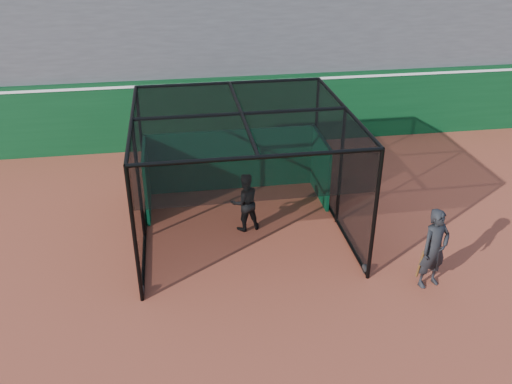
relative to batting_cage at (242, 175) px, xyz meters
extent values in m
plane|color=#97422C|center=(-0.45, -2.54, -1.64)|extent=(120.00, 120.00, 0.00)
cube|color=#0A3A19|center=(-0.45, 5.96, -0.39)|extent=(50.00, 0.45, 2.50)
cube|color=white|center=(-0.45, 5.96, 0.71)|extent=(50.00, 0.50, 0.08)
cube|color=#4C4C4F|center=(-0.45, 9.83, 2.24)|extent=(50.00, 7.85, 7.75)
cube|color=#064325|center=(0.00, 2.44, -0.69)|extent=(5.08, 0.10, 1.90)
cylinder|color=black|center=(-2.60, -2.38, -1.53)|extent=(0.08, 0.22, 0.22)
cylinder|color=black|center=(2.60, -2.38, -1.53)|extent=(0.08, 0.22, 0.22)
cylinder|color=black|center=(-2.60, 2.36, -1.53)|extent=(0.08, 0.22, 0.22)
cylinder|color=black|center=(2.60, 2.36, -1.53)|extent=(0.08, 0.22, 0.22)
imported|color=black|center=(0.06, 0.04, -0.83)|extent=(0.89, 0.75, 1.62)
imported|color=black|center=(3.90, -3.02, -0.67)|extent=(0.81, 0.64, 1.94)
cylinder|color=#593819|center=(3.65, -2.97, -1.09)|extent=(0.15, 0.34, 0.89)
camera|label=1|loc=(-1.59, -12.31, 6.11)|focal=38.00mm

